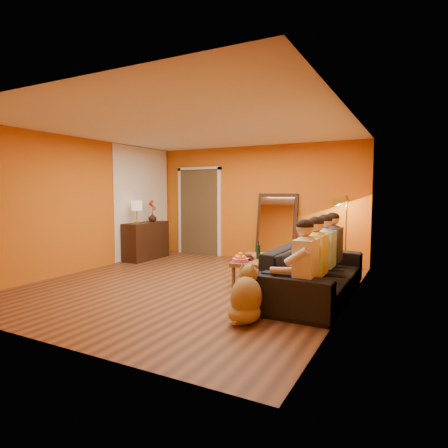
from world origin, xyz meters
The scene contains 27 objects.
room_shell centered at (0.00, 0.37, 1.30)m, with size 5.00×5.50×2.60m.
white_accent centered at (-2.48, 1.75, 1.30)m, with size 0.02×1.90×2.58m, color white.
doorway_recess centered at (-1.50, 2.83, 1.05)m, with size 1.06×0.30×2.10m, color #3F2D19.
door_jamb_left centered at (-2.07, 2.71, 1.05)m, with size 0.08×0.06×2.20m, color white.
door_jamb_right centered at (-0.93, 2.71, 1.05)m, with size 0.08×0.06×2.20m, color white.
door_header centered at (-1.50, 2.71, 2.12)m, with size 1.22×0.06×0.08m, color white.
mirror_frame centered at (0.55, 2.63, 0.76)m, with size 0.92×0.06×1.52m, color #311D10.
mirror_glass centered at (0.55, 2.59, 0.76)m, with size 0.78×0.02×1.36m, color white.
sideboard centered at (-2.24, 1.55, 0.42)m, with size 0.44×1.18×0.85m, color #311D10.
table_lamp centered at (-2.24, 1.25, 1.10)m, with size 0.24×0.24×0.51m, color beige, non-canonical shape.
sofa centered at (2.00, 0.27, 0.38)m, with size 1.01×2.59×0.76m, color black.
coffee_table centered at (0.89, 0.68, 0.21)m, with size 0.62×1.22×0.42m, color brown, non-canonical shape.
floor_lamp centered at (2.10, 2.27, 0.72)m, with size 0.30×0.24×1.44m, color gold, non-canonical shape.
dog centered at (1.55, -1.21, 0.35)m, with size 0.38×0.59×0.70m, color tan, non-canonical shape.
person_far_left centered at (2.13, -0.73, 0.61)m, with size 0.70×0.44×1.22m, color silver, non-canonical shape.
person_mid_left centered at (2.13, -0.18, 0.61)m, with size 0.70×0.44×1.22m, color #D5C647, non-canonical shape.
person_mid_right centered at (2.13, 0.37, 0.61)m, with size 0.70×0.44×1.22m, color #99C5ED, non-canonical shape.
person_far_right centered at (2.13, 0.92, 0.61)m, with size 0.70×0.44×1.22m, color #2E2E33, non-canonical shape.
fruit_bowl centered at (0.79, 0.23, 0.50)m, with size 0.26×0.26×0.16m, color #C94793, non-canonical shape.
wine_bottle centered at (0.94, 0.63, 0.58)m, with size 0.07×0.07×0.31m, color black.
tumbler centered at (1.01, 0.80, 0.46)m, with size 0.10×0.10×0.09m, color #B27F3F.
laptop centered at (1.07, 1.03, 0.43)m, with size 0.32×0.21×0.03m, color black.
book_lower centered at (0.71, 0.48, 0.43)m, with size 0.20×0.26×0.02m, color #311D10.
book_mid centered at (0.72, 0.49, 0.45)m, with size 0.18×0.25×0.02m, color red.
book_upper centered at (0.71, 0.47, 0.47)m, with size 0.17×0.23×0.02m, color black.
vase centered at (-2.24, 1.80, 0.95)m, with size 0.20×0.20×0.20m, color #311D10.
flowers centered at (-2.24, 1.80, 1.23)m, with size 0.17×0.17×0.51m, color red, non-canonical shape.
Camera 1 is at (3.34, -5.22, 1.56)m, focal length 30.00 mm.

